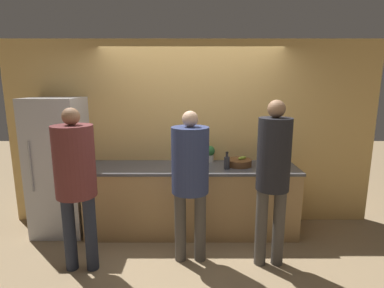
{
  "coord_description": "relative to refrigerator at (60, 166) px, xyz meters",
  "views": [
    {
      "loc": [
        0.01,
        -3.47,
        2.01
      ],
      "look_at": [
        0.0,
        0.16,
        1.28
      ],
      "focal_mm": 28.0,
      "sensor_mm": 36.0,
      "label": 1
    }
  ],
  "objects": [
    {
      "name": "person_center",
      "position": [
        1.76,
        -0.73,
        0.15
      ],
      "size": [
        0.41,
        0.41,
        1.73
      ],
      "color": "#4C4742",
      "rests_on": "ground_plane"
    },
    {
      "name": "wall_back",
      "position": [
        1.78,
        0.34,
        0.38
      ],
      "size": [
        5.2,
        0.06,
        2.6
      ],
      "color": "#E0B266",
      "rests_on": "ground_plane"
    },
    {
      "name": "utensil_crock",
      "position": [
        1.9,
        0.11,
        0.07
      ],
      "size": [
        0.09,
        0.09,
        0.24
      ],
      "color": "silver",
      "rests_on": "counter"
    },
    {
      "name": "counter",
      "position": [
        1.78,
        -0.01,
        -0.45
      ],
      "size": [
        2.81,
        0.72,
        0.93
      ],
      "color": "tan",
      "rests_on": "ground_plane"
    },
    {
      "name": "refrigerator",
      "position": [
        0.0,
        0.0,
        0.0
      ],
      "size": [
        0.67,
        0.66,
        1.83
      ],
      "color": "#B7B7BC",
      "rests_on": "ground_plane"
    },
    {
      "name": "potted_plant",
      "position": [
        2.03,
        0.22,
        0.13
      ],
      "size": [
        0.14,
        0.14,
        0.23
      ],
      "color": "beige",
      "rests_on": "counter"
    },
    {
      "name": "person_left",
      "position": [
        0.57,
        -0.9,
        0.18
      ],
      "size": [
        0.42,
        0.42,
        1.78
      ],
      "color": "#232838",
      "rests_on": "ground_plane"
    },
    {
      "name": "cup_white",
      "position": [
        2.81,
        -0.2,
        0.05
      ],
      "size": [
        0.08,
        0.08,
        0.09
      ],
      "color": "white",
      "rests_on": "counter"
    },
    {
      "name": "ground_plane",
      "position": [
        1.78,
        -0.4,
        -0.92
      ],
      "size": [
        14.0,
        14.0,
        0.0
      ],
      "primitive_type": "plane",
      "color": "#9E8460"
    },
    {
      "name": "person_right",
      "position": [
        2.65,
        -0.81,
        0.19
      ],
      "size": [
        0.35,
        0.35,
        1.85
      ],
      "color": "#4C4742",
      "rests_on": "ground_plane"
    },
    {
      "name": "bottle_amber",
      "position": [
        2.93,
        0.13,
        0.07
      ],
      "size": [
        0.08,
        0.08,
        0.16
      ],
      "color": "brown",
      "rests_on": "counter"
    },
    {
      "name": "bottle_dark",
      "position": [
        2.23,
        -0.14,
        0.1
      ],
      "size": [
        0.07,
        0.07,
        0.23
      ],
      "color": "#333338",
      "rests_on": "counter"
    },
    {
      "name": "fruit_bowl",
      "position": [
        2.42,
        0.01,
        0.05
      ],
      "size": [
        0.33,
        0.33,
        0.13
      ],
      "color": "brown",
      "rests_on": "counter"
    }
  ]
}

